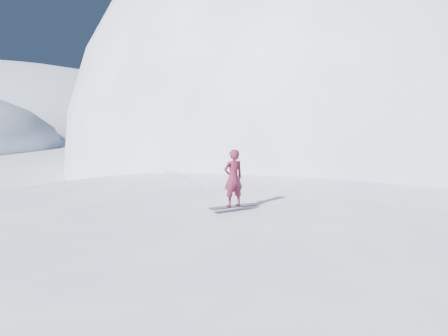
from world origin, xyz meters
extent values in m
plane|color=white|center=(0.00, 0.00, 0.00)|extent=(400.00, 400.00, 0.00)
ellipsoid|color=white|center=(1.00, 3.00, 0.00)|extent=(36.00, 28.00, 4.80)
ellipsoid|color=white|center=(22.00, 26.00, 0.00)|extent=(60.00, 56.00, 56.00)
ellipsoid|color=white|center=(10.00, 20.00, 0.00)|extent=(28.00, 24.00, 18.00)
ellipsoid|color=white|center=(-4.00, -2.00, 0.00)|extent=(6.00, 5.40, 0.80)
ellipsoid|color=white|center=(5.00, -3.00, 0.00)|extent=(5.00, 4.50, 0.70)
ellipsoid|color=white|center=(-2.00, 6.00, 0.00)|extent=(7.00, 6.30, 1.00)
ellipsoid|color=white|center=(7.00, 4.00, 0.00)|extent=(4.00, 3.60, 0.60)
cube|color=black|center=(-1.37, -0.91, 2.41)|extent=(1.61, 0.59, 0.03)
imported|color=maroon|center=(-1.37, -0.91, 3.32)|extent=(0.72, 0.54, 1.78)
cube|color=silver|center=(-1.84, 5.58, 2.42)|extent=(0.60, 5.98, 0.04)
cube|color=silver|center=(-1.49, 5.58, 2.42)|extent=(0.99, 5.94, 0.04)
camera|label=1|loc=(-5.50, -13.61, 5.38)|focal=35.00mm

